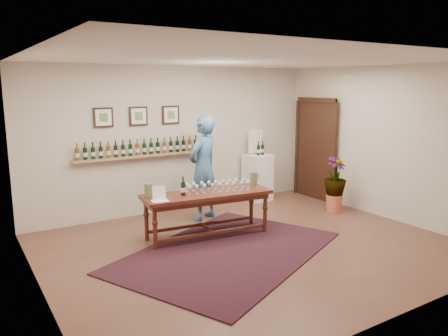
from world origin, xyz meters
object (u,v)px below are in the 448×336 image
display_pedestal (258,177)px  potted_plant (335,185)px  tasting_table (207,199)px  person (203,168)px

display_pedestal → potted_plant: size_ratio=1.05×
tasting_table → display_pedestal: 2.53m
tasting_table → potted_plant: bearing=4.5°
potted_plant → person: 2.59m
tasting_table → person: bearing=70.7°
tasting_table → person: person is taller
display_pedestal → potted_plant: (0.71, -1.54, 0.06)m
tasting_table → person: 1.02m
display_pedestal → person: size_ratio=0.52×
potted_plant → tasting_table: bearing=177.8°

